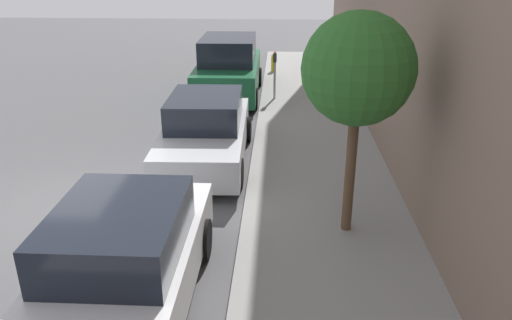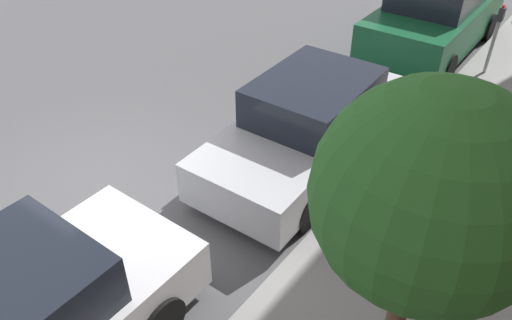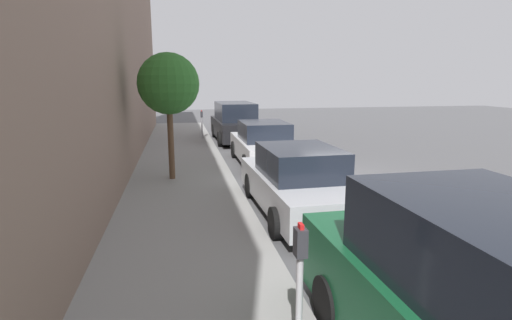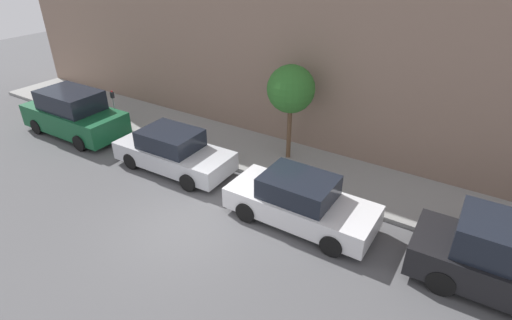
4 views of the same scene
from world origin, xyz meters
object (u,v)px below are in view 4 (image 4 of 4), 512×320
(parked_sedan_second, at_px, (300,201))
(parked_suv_fourth, at_px, (74,114))
(parked_sedan_third, at_px, (173,151))
(parking_meter_far, at_px, (114,103))
(fire_hydrant, at_px, (60,99))
(street_tree, at_px, (291,90))

(parked_sedan_second, height_order, parked_suv_fourth, parked_suv_fourth)
(parked_sedan_third, height_order, parking_meter_far, parking_meter_far)
(parked_sedan_third, bearing_deg, fire_hydrant, 81.12)
(fire_hydrant, bearing_deg, parking_meter_far, -88.59)
(street_tree, distance_m, fire_hydrant, 12.60)
(parked_suv_fourth, bearing_deg, parking_meter_far, -26.04)
(parking_meter_far, height_order, fire_hydrant, parking_meter_far)
(parked_sedan_second, distance_m, parked_suv_fourth, 11.11)
(parked_sedan_second, bearing_deg, parked_suv_fourth, 88.50)
(parked_suv_fourth, bearing_deg, parked_sedan_third, -89.57)
(parking_meter_far, relative_size, street_tree, 0.42)
(parked_suv_fourth, height_order, parking_meter_far, parked_suv_fourth)
(parked_suv_fourth, xyz_separation_m, fire_hydrant, (1.45, 3.30, -0.44))
(parked_sedan_third, bearing_deg, parked_suv_fourth, 90.43)
(parked_suv_fourth, relative_size, parking_meter_far, 3.18)
(parked_sedan_second, height_order, parking_meter_far, parking_meter_far)
(street_tree, bearing_deg, parked_sedan_third, 131.26)
(parked_sedan_third, height_order, parked_suv_fourth, parked_suv_fourth)
(parked_sedan_third, height_order, fire_hydrant, parked_sedan_third)
(fire_hydrant, bearing_deg, parked_suv_fourth, -113.71)
(parked_suv_fourth, height_order, fire_hydrant, parked_suv_fourth)
(parked_sedan_second, bearing_deg, fire_hydrant, 83.11)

